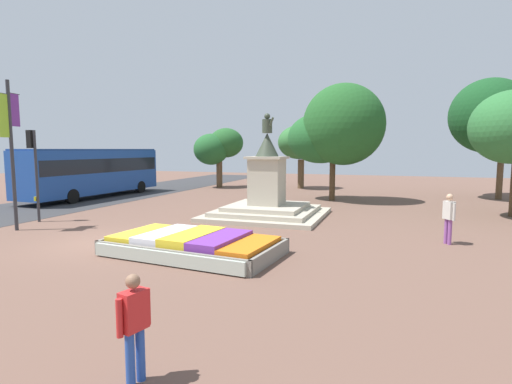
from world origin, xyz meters
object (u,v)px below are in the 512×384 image
Objects in this scene: traffic_light_mid_block at (34,160)px; pedestrian_crossing_plaza at (449,215)px; statue_monument at (267,197)px; pedestrian_near_planter at (134,321)px; flower_planter at (192,245)px; city_bus at (93,170)px; banner_pole at (11,148)px.

traffic_light_mid_block reaches higher than pedestrian_crossing_plaza.
statue_monument is at bearing 26.55° from traffic_light_mid_block.
pedestrian_near_planter is 11.79m from pedestrian_crossing_plaza.
city_bus is (-13.46, 11.07, 1.61)m from flower_planter.
banner_pole is at bearing 146.16° from pedestrian_near_planter.
pedestrian_near_planter is 0.90× the size of pedestrian_crossing_plaza.
banner_pole is 11.31m from city_bus.
city_bus is at bearing 140.55° from flower_planter.
pedestrian_near_planter is at bearing -37.63° from traffic_light_mid_block.
pedestrian_crossing_plaza is at bearing 10.84° from banner_pole.
pedestrian_crossing_plaza is (5.20, 10.58, 0.12)m from pedestrian_near_planter.
pedestrian_crossing_plaza reaches higher than pedestrian_near_planter.
banner_pole reaches higher than statue_monument.
banner_pole is at bearing -64.52° from traffic_light_mid_block.
pedestrian_crossing_plaza is at bearing 63.85° from pedestrian_near_planter.
flower_planter is at bearing 111.65° from pedestrian_near_planter.
traffic_light_mid_block reaches higher than flower_planter.
city_bus is at bearing 165.21° from statue_monument.
city_bus is 22.36m from pedestrian_crossing_plaza.
flower_planter is 1.37× the size of traffic_light_mid_block.
traffic_light_mid_block is 15.24m from pedestrian_near_planter.
pedestrian_crossing_plaza reaches higher than flower_planter.
pedestrian_crossing_plaza is (17.17, 1.36, -1.80)m from traffic_light_mid_block.
flower_planter is 3.57× the size of pedestrian_near_planter.
pedestrian_crossing_plaza is (7.77, 4.11, 0.73)m from flower_planter.
banner_pole is at bearing -64.10° from city_bus.
traffic_light_mid_block is (-9.50, -4.75, 1.87)m from statue_monument.
banner_pole is 3.40× the size of pedestrian_crossing_plaza.
banner_pole reaches higher than pedestrian_near_planter.
banner_pole is (-8.56, 0.98, 3.06)m from flower_planter.
statue_monument reaches higher than traffic_light_mid_block.
pedestrian_near_planter reaches higher than flower_planter.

